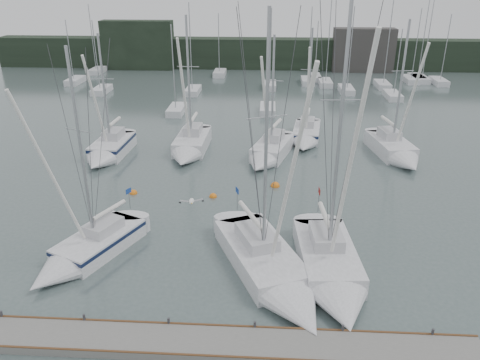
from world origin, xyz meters
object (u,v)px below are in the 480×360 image
sailboat_mid_a (107,151)px  buoy_c (134,193)px  sailboat_mid_e (397,153)px  sailboat_near_left (81,254)px  sailboat_mid_d (306,137)px  sailboat_near_center (276,278)px  sailboat_near_right (333,277)px  sailboat_mid_b (189,148)px  buoy_b (275,186)px  sailboat_mid_c (268,154)px  buoy_a (213,197)px

sailboat_mid_a → buoy_c: 8.28m
sailboat_mid_a → sailboat_mid_e: (25.88, 1.34, -0.02)m
sailboat_near_left → sailboat_mid_d: bearing=81.3°
sailboat_near_left → sailboat_mid_a: (-3.78, 16.34, 0.11)m
sailboat_mid_a → sailboat_mid_d: size_ratio=1.01×
sailboat_near_center → sailboat_mid_a: 23.34m
sailboat_near_center → buoy_c: sailboat_near_center is taller
sailboat_near_center → sailboat_near_right: 3.02m
sailboat_mid_b → sailboat_mid_e: 18.70m
sailboat_mid_b → sailboat_mid_d: 11.62m
buoy_b → sailboat_mid_e: bearing=30.7°
sailboat_mid_e → sailboat_mid_a: bearing=173.2°
sailboat_near_center → sailboat_mid_e: sailboat_near_center is taller
sailboat_mid_c → sailboat_mid_d: sailboat_mid_d is taller
sailboat_near_right → sailboat_mid_d: 23.17m
sailboat_mid_a → sailboat_near_right: bearing=-41.6°
sailboat_near_right → sailboat_mid_d: sailboat_near_right is taller
sailboat_mid_b → sailboat_mid_e: (18.70, -0.05, -0.00)m
sailboat_mid_d → sailboat_mid_e: bearing=-20.5°
sailboat_near_left → sailboat_near_center: 11.27m
sailboat_mid_c → buoy_b: (0.63, -5.44, -0.61)m
sailboat_near_left → buoy_c: sailboat_near_left is taller
sailboat_near_right → buoy_a: size_ratio=28.46×
sailboat_near_center → sailboat_near_right: (3.01, 0.24, 0.04)m
sailboat_near_right → buoy_c: (-13.69, 10.62, -0.59)m
sailboat_near_right → sailboat_near_center: bearing=-179.7°
sailboat_near_center → sailboat_mid_a: size_ratio=1.30×
sailboat_near_right → buoy_c: bearing=138.0°
buoy_a → buoy_c: (-6.09, 0.23, 0.00)m
sailboat_mid_a → sailboat_mid_c: (14.36, 0.32, -0.04)m
sailboat_mid_b → sailboat_near_left: bearing=-99.2°
buoy_b → buoy_c: size_ratio=1.21×
sailboat_near_right → sailboat_mid_b: (-10.77, 19.08, 0.05)m
sailboat_mid_b → buoy_a: 9.28m
sailboat_mid_d → sailboat_mid_b: bearing=-152.0°
sailboat_mid_c → buoy_a: 8.63m
sailboat_mid_e → buoy_b: 12.68m
sailboat_mid_c → sailboat_near_right: bearing=-62.5°
sailboat_mid_a → buoy_c: sailboat_mid_a is taller
sailboat_mid_a → sailboat_mid_d: bearing=19.9°
sailboat_mid_d → buoy_c: sailboat_mid_d is taller
sailboat_mid_a → buoy_b: 15.85m
sailboat_near_center → sailboat_near_right: size_ratio=0.92×
sailboat_mid_a → buoy_c: (4.26, -7.08, -0.65)m
sailboat_mid_b → sailboat_near_right: bearing=-58.9°
sailboat_near_right → sailboat_mid_e: (7.94, 19.03, 0.05)m
sailboat_near_right → sailboat_mid_d: bearing=85.5°
buoy_a → sailboat_mid_d: bearing=58.9°
sailboat_mid_c → sailboat_mid_d: (3.70, 5.16, -0.03)m
sailboat_mid_c → sailboat_mid_b: bearing=-172.2°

